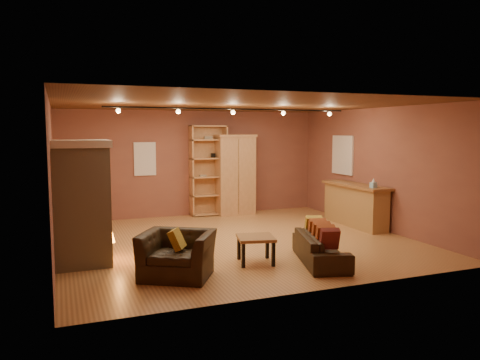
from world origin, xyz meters
name	(u,v)px	position (x,y,z in m)	size (l,w,h in m)	color
floor	(237,241)	(0.00, 0.00, 0.00)	(7.00, 7.00, 0.00)	#A26A39
ceiling	(237,104)	(0.00, 0.00, 2.80)	(7.00, 7.00, 0.00)	brown
back_wall	(193,163)	(0.00, 3.25, 1.40)	(7.00, 0.02, 2.80)	brown
left_wall	(52,180)	(-3.50, 0.00, 1.40)	(0.02, 6.50, 2.80)	brown
right_wall	(378,169)	(3.50, 0.00, 1.40)	(0.02, 6.50, 2.80)	brown
fireplace	(82,203)	(-3.04, -0.60, 1.06)	(1.01, 0.98, 2.12)	tan
back_window	(145,159)	(-1.30, 3.23, 1.55)	(0.56, 0.04, 0.86)	white
bookcase	(208,170)	(0.36, 3.12, 1.23)	(0.99, 0.38, 2.42)	tan
armoire	(235,174)	(1.09, 2.97, 1.09)	(1.07, 0.61, 2.17)	tan
bar_counter	(355,205)	(3.20, 0.43, 0.51)	(0.57, 2.11, 1.01)	#AC844F
tissue_box	(373,184)	(3.15, -0.32, 1.10)	(0.13, 0.13, 0.22)	#87BDD8
right_window	(343,155)	(3.47, 1.40, 1.65)	(0.05, 0.90, 1.00)	white
loveseat	(321,242)	(0.79, -2.01, 0.35)	(0.96, 1.77, 0.73)	black
armchair	(177,247)	(-1.71, -1.89, 0.48)	(1.29, 1.16, 0.95)	black
coffee_table	(256,240)	(-0.27, -1.63, 0.40)	(0.74, 0.74, 0.47)	#946236
track_rail	(233,110)	(0.00, 0.20, 2.69)	(5.20, 0.09, 0.13)	black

